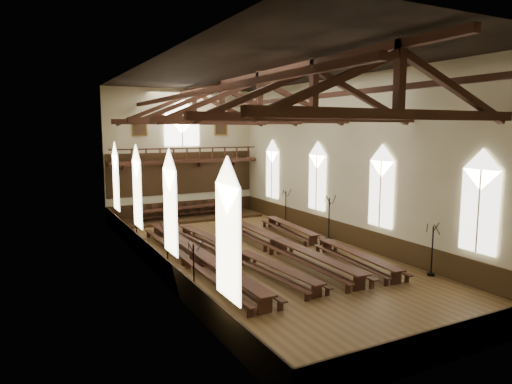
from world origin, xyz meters
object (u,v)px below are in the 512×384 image
Objects in this scene: high_table at (188,208)px; candelabrum_left_mid at (168,259)px; refectory_row_d at (320,240)px; candelabrum_right_mid at (329,226)px; candelabrum_left_near at (194,283)px; candelabrum_right_far at (286,214)px; dais at (188,218)px; refectory_row_b at (236,251)px; refectory_row_a at (198,254)px; refectory_row_c at (278,242)px; candelabrum_left_far at (137,234)px; candelabrum_right_near at (432,260)px.

high_table is 13.68m from candelabrum_left_mid.
refectory_row_d is 2.41m from candelabrum_right_mid.
candelabrum_left_near is 0.96× the size of candelabrum_right_far.
dais is at bearing 119.19° from candelabrum_right_mid.
candelabrum_left_mid reaches higher than refectory_row_b.
candelabrum_left_near reaches higher than refectory_row_b.
high_table is at bearing 138.63° from candelabrum_right_far.
refectory_row_d is 10.30m from candelabrum_left_near.
dais is 13.70m from candelabrum_left_mid.
high_table is at bearing 180.00° from dais.
refectory_row_a is at bearing -171.61° from candelabrum_right_mid.
refectory_row_c is (2.80, 0.40, 0.09)m from refectory_row_b.
candelabrum_right_near is at bearing -47.18° from candelabrum_left_far.
candelabrum_left_near is (-9.32, -4.37, 0.25)m from refectory_row_d.
dais is 17.10m from candelabrum_left_near.
candelabrum_left_near is (-6.79, -4.87, 0.19)m from refectory_row_c.
candelabrum_right_near reaches higher than refectory_row_a.
candelabrum_left_far is (-5.37, -6.37, -0.13)m from high_table.
candelabrum_right_near is (5.73, -18.34, -0.11)m from high_table.
refectory_row_b is 5.34m from refectory_row_d.
candelabrum_left_far is at bearing 160.65° from candelabrum_right_mid.
refectory_row_b is 11.84m from high_table.
dais is 4.40× the size of candelabrum_right_far.
candelabrum_right_near is at bearing -58.31° from refectory_row_c.
candelabrum_left_far is 0.87× the size of candelabrum_right_mid.
high_table is 3.37× the size of candelabrum_right_near.
candelabrum_left_mid reaches higher than candelabrum_right_near.
refectory_row_a is 5.45× the size of candelabrum_left_mid.
refectory_row_c reaches higher than dais.
refectory_row_c is at bearing 168.79° from refectory_row_d.
dais is 4.65× the size of candelabrum_left_far.
refectory_row_d is 5.61× the size of candelabrum_left_near.
refectory_row_b is 0.93× the size of refectory_row_c.
candelabrum_left_far is 16.33m from candelabrum_right_near.
candelabrum_left_near is at bearing -112.00° from refectory_row_a.
candelabrum_left_near is at bearing -108.30° from dais.
candelabrum_right_far is at bearing 6.77° from candelabrum_left_far.
refectory_row_a reaches higher than refectory_row_b.
dais is 1.34× the size of high_table.
dais is 4.05× the size of candelabrum_right_mid.
candelabrum_right_near is at bearing -74.68° from refectory_row_d.
candelabrum_left_far is at bearing 90.00° from candelabrum_left_mid.
candelabrum_left_mid is at bearing -168.19° from refectory_row_b.
refectory_row_d is 5.16× the size of candelabrum_left_mid.
refectory_row_d is 7.04m from candelabrum_right_far.
refectory_row_b is 9.70m from candelabrum_right_near.
refectory_row_b is 5.41× the size of candelabrum_right_near.
refectory_row_a reaches higher than refectory_row_c.
candelabrum_right_mid is (-0.00, 8.08, 0.09)m from candelabrum_right_near.
high_table reaches higher than refectory_row_a.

